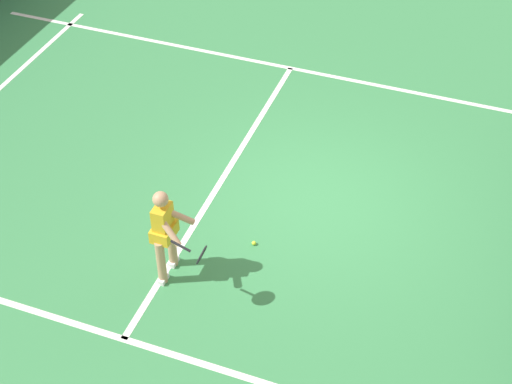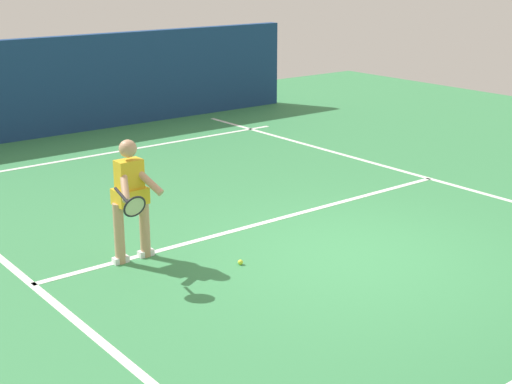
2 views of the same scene
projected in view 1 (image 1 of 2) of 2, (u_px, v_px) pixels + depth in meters
The scene contains 6 objects.
ground_plane at pixel (316, 199), 12.28m from camera, with size 23.81×23.81×0.00m, color #38844C.
service_line_marking at pixel (224, 177), 12.70m from camera, with size 7.14×0.10×0.01m, color white.
sideline_left_marking at pixel (369, 84), 14.78m from camera, with size 0.10×16.32×0.01m, color white.
sideline_right_marking at pixel (236, 374), 9.78m from camera, with size 0.10×16.32×0.01m, color white.
tennis_player at pixel (166, 232), 10.53m from camera, with size 0.77×0.92×1.55m.
tennis_ball_near at pixel (254, 243), 11.50m from camera, with size 0.07×0.07×0.07m, color #D1E533.
Camera 1 is at (8.86, 2.23, 8.26)m, focal length 53.36 mm.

